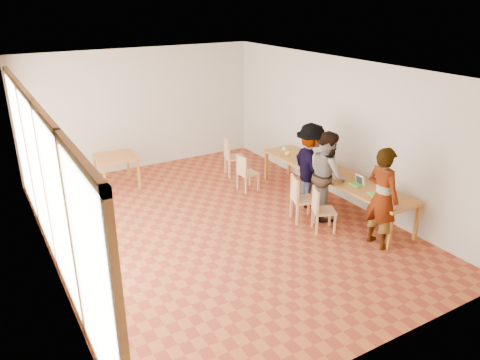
% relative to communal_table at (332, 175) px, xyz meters
% --- Properties ---
extents(ground, '(8.00, 8.00, 0.00)m').
position_rel_communal_table_xyz_m(ground, '(-2.50, 0.38, -0.70)').
color(ground, '#A14F27').
rests_on(ground, ground).
extents(wall_back, '(6.00, 0.10, 3.00)m').
position_rel_communal_table_xyz_m(wall_back, '(-2.50, 4.38, 0.80)').
color(wall_back, beige).
rests_on(wall_back, ground).
extents(wall_front, '(6.00, 0.10, 3.00)m').
position_rel_communal_table_xyz_m(wall_front, '(-2.50, -3.62, 0.80)').
color(wall_front, beige).
rests_on(wall_front, ground).
extents(wall_right, '(0.10, 8.00, 3.00)m').
position_rel_communal_table_xyz_m(wall_right, '(0.50, 0.38, 0.80)').
color(wall_right, beige).
rests_on(wall_right, ground).
extents(window_wall, '(0.10, 8.00, 3.00)m').
position_rel_communal_table_xyz_m(window_wall, '(-5.46, 0.38, 0.80)').
color(window_wall, white).
rests_on(window_wall, ground).
extents(ceiling, '(6.00, 8.00, 0.04)m').
position_rel_communal_table_xyz_m(ceiling, '(-2.50, 0.38, 2.32)').
color(ceiling, white).
rests_on(ceiling, wall_back).
extents(communal_table, '(0.80, 4.00, 0.75)m').
position_rel_communal_table_xyz_m(communal_table, '(0.00, 0.00, 0.00)').
color(communal_table, '#B87B29').
rests_on(communal_table, ground).
extents(side_table, '(0.90, 0.90, 0.75)m').
position_rel_communal_table_xyz_m(side_table, '(-3.56, 3.34, -0.03)').
color(side_table, '#B87B29').
rests_on(side_table, ground).
extents(chair_near, '(0.53, 0.53, 0.45)m').
position_rel_communal_table_xyz_m(chair_near, '(-0.94, -0.76, -0.18)').
color(chair_near, tan).
rests_on(chair_near, ground).
extents(chair_mid, '(0.55, 0.55, 0.49)m').
position_rel_communal_table_xyz_m(chair_mid, '(-1.01, -0.22, -0.14)').
color(chair_mid, tan).
rests_on(chair_mid, ground).
extents(chair_far, '(0.41, 0.41, 0.45)m').
position_rel_communal_table_xyz_m(chair_far, '(-1.15, 1.61, -0.18)').
color(chair_far, tan).
rests_on(chair_far, ground).
extents(chair_empty, '(0.55, 0.55, 0.52)m').
position_rel_communal_table_xyz_m(chair_empty, '(-0.94, 2.62, -0.11)').
color(chair_empty, tan).
rests_on(chair_empty, ground).
extents(chair_spare, '(0.54, 0.54, 0.51)m').
position_rel_communal_table_xyz_m(chair_spare, '(-4.90, 0.61, -0.12)').
color(chair_spare, tan).
rests_on(chair_spare, ground).
extents(person_near, '(0.44, 0.67, 1.83)m').
position_rel_communal_table_xyz_m(person_near, '(-0.36, -1.70, 0.21)').
color(person_near, gray).
rests_on(person_near, ground).
extents(person_mid, '(0.94, 1.04, 1.76)m').
position_rel_communal_table_xyz_m(person_mid, '(-0.41, -0.30, 0.18)').
color(person_mid, gray).
rests_on(person_mid, ground).
extents(person_far, '(0.90, 1.27, 1.79)m').
position_rel_communal_table_xyz_m(person_far, '(-0.39, 0.24, 0.19)').
color(person_far, gray).
rests_on(person_far, ground).
extents(laptop_near, '(0.29, 0.31, 0.23)m').
position_rel_communal_table_xyz_m(laptop_near, '(-0.07, -1.34, 0.11)').
color(laptop_near, '#5ABD33').
rests_on(laptop_near, communal_table).
extents(laptop_mid, '(0.22, 0.25, 0.20)m').
position_rel_communal_table_xyz_m(laptop_mid, '(-0.03, -0.77, 0.10)').
color(laptop_mid, '#5ABD33').
rests_on(laptop_mid, communal_table).
extents(laptop_far, '(0.23, 0.26, 0.21)m').
position_rel_communal_table_xyz_m(laptop_far, '(0.13, 1.05, 0.10)').
color(laptop_far, '#5ABD33').
rests_on(laptop_far, communal_table).
extents(yellow_mug, '(0.15, 0.15, 0.10)m').
position_rel_communal_table_xyz_m(yellow_mug, '(-0.14, 1.36, 0.10)').
color(yellow_mug, yellow).
rests_on(yellow_mug, communal_table).
extents(green_bottle, '(0.07, 0.07, 0.28)m').
position_rel_communal_table_xyz_m(green_bottle, '(-0.20, 0.52, 0.19)').
color(green_bottle, '#16773B').
rests_on(green_bottle, communal_table).
extents(clear_glass, '(0.07, 0.07, 0.09)m').
position_rel_communal_table_xyz_m(clear_glass, '(-0.18, -0.26, 0.09)').
color(clear_glass, silver).
rests_on(clear_glass, communal_table).
extents(condiment_cup, '(0.08, 0.08, 0.06)m').
position_rel_communal_table_xyz_m(condiment_cup, '(0.02, 1.74, 0.08)').
color(condiment_cup, white).
rests_on(condiment_cup, communal_table).
extents(pink_phone, '(0.05, 0.10, 0.01)m').
position_rel_communal_table_xyz_m(pink_phone, '(0.11, 1.30, 0.05)').
color(pink_phone, '#F75469').
rests_on(pink_phone, communal_table).
extents(black_pouch, '(0.16, 0.26, 0.09)m').
position_rel_communal_table_xyz_m(black_pouch, '(-0.02, 0.98, 0.09)').
color(black_pouch, black).
rests_on(black_pouch, communal_table).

